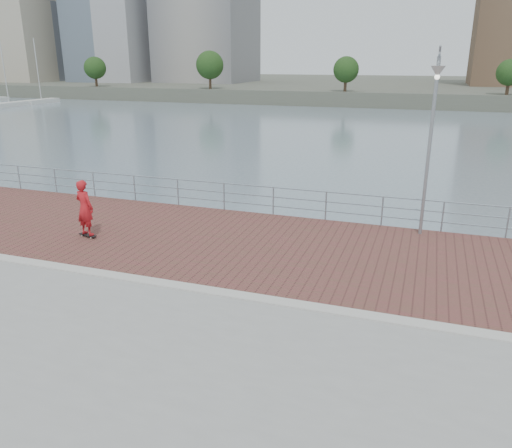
% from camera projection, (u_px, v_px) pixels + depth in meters
% --- Properties ---
extents(water, '(400.00, 400.00, 0.00)m').
position_uv_depth(water, '(232.00, 362.00, 13.42)').
color(water, slate).
rests_on(water, ground).
extents(brick_lane, '(40.00, 6.80, 0.02)m').
position_uv_depth(brick_lane, '(272.00, 247.00, 16.02)').
color(brick_lane, brown).
rests_on(brick_lane, seawall).
extents(curb, '(40.00, 0.40, 0.06)m').
position_uv_depth(curb, '(230.00, 294.00, 12.79)').
color(curb, '#B7B5AD').
rests_on(curb, seawall).
extents(far_shore, '(320.00, 95.00, 2.50)m').
position_uv_depth(far_shore, '(416.00, 87.00, 122.88)').
color(far_shore, '#4C5142').
rests_on(far_shore, ground).
extents(guardrail, '(39.06, 0.06, 1.13)m').
position_uv_depth(guardrail, '(299.00, 200.00, 18.85)').
color(guardrail, '#8C9EA8').
rests_on(guardrail, brick_lane).
extents(street_lamp, '(0.43, 1.25, 5.88)m').
position_uv_depth(street_lamp, '(433.00, 112.00, 15.54)').
color(street_lamp, gray).
rests_on(street_lamp, brick_lane).
extents(skateboard, '(0.72, 0.32, 0.08)m').
position_uv_depth(skateboard, '(88.00, 235.00, 16.92)').
color(skateboard, black).
rests_on(skateboard, brick_lane).
extents(skateboarder, '(0.77, 0.59, 1.89)m').
position_uv_depth(skateboarder, '(85.00, 208.00, 16.61)').
color(skateboarder, red).
rests_on(skateboarder, skateboard).
extents(shoreline_trees, '(109.47, 5.06, 6.75)m').
position_uv_depth(shoreline_trees, '(344.00, 68.00, 83.71)').
color(shoreline_trees, '#473323').
rests_on(shoreline_trees, far_shore).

